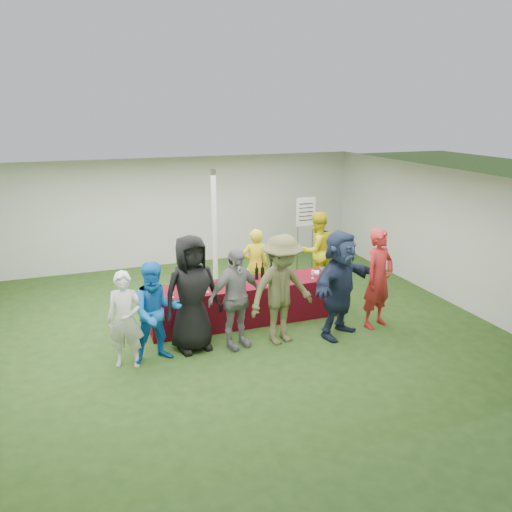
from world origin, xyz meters
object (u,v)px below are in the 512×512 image
object	(u,v)px
staff_back	(316,250)
customer_2	(192,294)
staff_pourer	(255,265)
wine_list_sign	(306,217)
customer_1	(157,312)
customer_4	(282,290)
serving_table	(246,302)
dump_bucket	(325,273)
customer_3	(235,298)
customer_5	(340,284)
customer_6	(378,278)
customer_0	(126,320)

from	to	relation	value
staff_back	customer_2	xyz separation A→B (m)	(-3.22, -1.95, 0.12)
staff_pourer	staff_back	size ratio (longest dim) A/B	0.89
wine_list_sign	customer_1	distance (m)	5.41
staff_pourer	customer_4	xyz separation A→B (m)	(-0.23, -1.93, 0.18)
serving_table	customer_2	distance (m)	1.54
dump_bucket	customer_3	bearing A→B (deg)	-160.66
wine_list_sign	dump_bucket	bearing A→B (deg)	-107.49
staff_back	customer_4	xyz separation A→B (m)	(-1.75, -2.21, 0.09)
dump_bucket	customer_2	size ratio (longest dim) A/B	0.12
wine_list_sign	staff_back	world-z (taller)	wine_list_sign
customer_3	customer_5	world-z (taller)	customer_5
dump_bucket	customer_4	bearing A→B (deg)	-146.81
staff_pourer	staff_back	xyz separation A→B (m)	(1.52, 0.28, 0.09)
serving_table	customer_1	size ratio (longest dim) A/B	2.21
customer_3	customer_6	distance (m)	2.68
customer_0	customer_6	world-z (taller)	customer_6
customer_1	customer_4	world-z (taller)	customer_4
staff_back	customer_0	bearing A→B (deg)	15.49
dump_bucket	wine_list_sign	xyz separation A→B (m)	(0.84, 2.67, 0.48)
customer_3	staff_pourer	bearing A→B (deg)	45.66
serving_table	dump_bucket	world-z (taller)	dump_bucket
wine_list_sign	customer_6	xyz separation A→B (m)	(-0.19, -3.46, -0.40)
wine_list_sign	customer_0	distance (m)	5.78
staff_back	customer_4	distance (m)	2.82
customer_6	customer_1	bearing A→B (deg)	160.34
serving_table	wine_list_sign	world-z (taller)	wine_list_sign
wine_list_sign	customer_5	xyz separation A→B (m)	(-1.04, -3.57, -0.37)
customer_1	customer_5	world-z (taller)	customer_5
wine_list_sign	staff_pourer	bearing A→B (deg)	-140.07
staff_pourer	customer_0	xyz separation A→B (m)	(-2.78, -1.87, -0.00)
serving_table	customer_1	world-z (taller)	customer_1
dump_bucket	customer_5	bearing A→B (deg)	-102.26
customer_5	customer_1	bearing A→B (deg)	148.79
customer_5	customer_6	bearing A→B (deg)	-21.13
wine_list_sign	customer_5	size ratio (longest dim) A/B	0.95
customer_2	customer_4	bearing A→B (deg)	-19.78
dump_bucket	customer_0	size ratio (longest dim) A/B	0.15
customer_6	customer_4	bearing A→B (deg)	161.38
serving_table	customer_2	bearing A→B (deg)	-146.88
customer_1	staff_pourer	bearing A→B (deg)	34.78
dump_bucket	customer_4	distance (m)	1.49
dump_bucket	customer_3	size ratio (longest dim) A/B	0.14
customer_0	customer_1	world-z (taller)	customer_1
customer_1	customer_3	world-z (taller)	customer_3
serving_table	customer_4	distance (m)	1.21
customer_1	customer_3	size ratio (longest dim) A/B	0.95
dump_bucket	customer_0	bearing A→B (deg)	-168.76
customer_1	customer_4	xyz separation A→B (m)	(2.08, -0.06, 0.13)
customer_4	customer_0	bearing A→B (deg)	166.00
wine_list_sign	customer_1	xyz separation A→B (m)	(-4.16, -3.42, -0.50)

